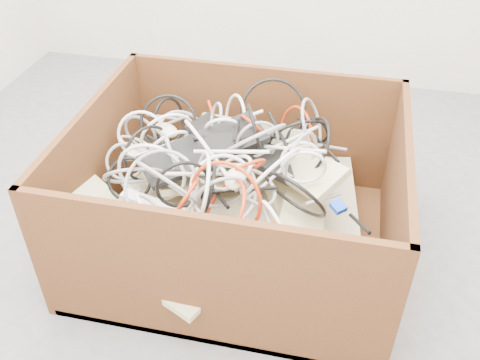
% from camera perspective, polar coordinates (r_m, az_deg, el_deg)
% --- Properties ---
extents(ground, '(3.00, 3.00, 0.00)m').
position_cam_1_polar(ground, '(2.07, -2.91, -7.10)').
color(ground, '#505153').
rests_on(ground, ground).
extents(cardboard_box, '(1.11, 0.92, 0.54)m').
position_cam_1_polar(cardboard_box, '(1.98, -0.54, -3.90)').
color(cardboard_box, '#36200D').
rests_on(cardboard_box, ground).
extents(keyboard_pile, '(0.98, 0.83, 0.37)m').
position_cam_1_polar(keyboard_pile, '(1.90, -1.01, -0.62)').
color(keyboard_pile, beige).
rests_on(keyboard_pile, cardboard_box).
extents(mice_scatter, '(0.73, 0.62, 0.23)m').
position_cam_1_polar(mice_scatter, '(1.81, -2.97, 0.07)').
color(mice_scatter, '#C2B39C').
rests_on(mice_scatter, keyboard_pile).
extents(power_strip_left, '(0.27, 0.17, 0.12)m').
position_cam_1_polar(power_strip_left, '(1.93, -6.89, 3.27)').
color(power_strip_left, white).
rests_on(power_strip_left, keyboard_pile).
extents(power_strip_right, '(0.25, 0.07, 0.08)m').
position_cam_1_polar(power_strip_right, '(1.78, -8.87, -2.90)').
color(power_strip_right, white).
rests_on(power_strip_right, keyboard_pile).
extents(vga_plug, '(0.06, 0.06, 0.03)m').
position_cam_1_polar(vga_plug, '(1.73, 10.44, -2.81)').
color(vga_plug, '#0D39C7').
rests_on(vga_plug, keyboard_pile).
extents(cable_tangle, '(0.98, 0.84, 0.41)m').
position_cam_1_polar(cable_tangle, '(1.82, -2.04, 2.35)').
color(cable_tangle, gray).
rests_on(cable_tangle, keyboard_pile).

